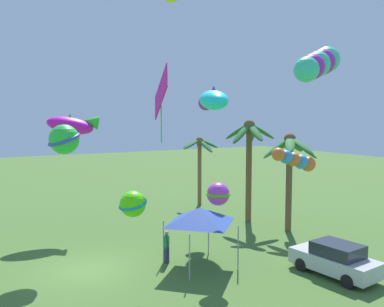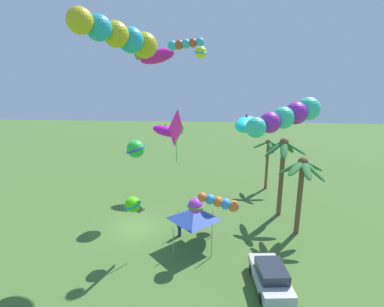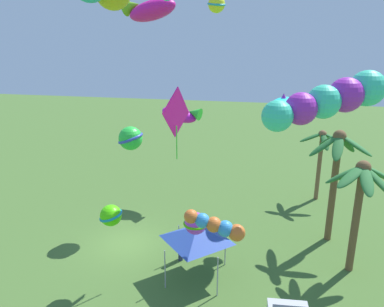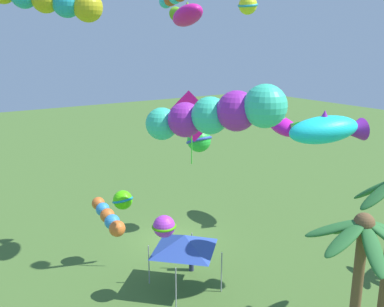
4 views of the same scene
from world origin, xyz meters
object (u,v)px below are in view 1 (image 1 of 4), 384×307
palm_tree_1 (249,146)px  kite_tube_8 (319,64)px  kite_diamond_1 (161,93)px  kite_ball_6 (133,204)px  palm_tree_0 (290,155)px  kite_ball_10 (218,194)px  kite_ball_2 (64,139)px  spectator_0 (167,247)px  kite_fish_4 (73,125)px  festival_tent (200,216)px  palm_tree_2 (199,153)px  kite_tube_7 (295,160)px  kite_fish_9 (213,100)px  parked_car_0 (335,259)px

palm_tree_1 → kite_tube_8: (7.67, -1.83, 4.47)m
kite_diamond_1 → kite_ball_6: kite_diamond_1 is taller
palm_tree_0 → kite_ball_10: bearing=-64.4°
kite_diamond_1 → kite_ball_10: kite_diamond_1 is taller
palm_tree_0 → kite_ball_2: (-2.02, -13.10, 1.23)m
spectator_0 → kite_ball_10: bearing=29.9°
kite_fish_4 → kite_ball_6: 11.74m
spectator_0 → kite_ball_6: bearing=-46.6°
palm_tree_1 → kite_ball_10: palm_tree_1 is taller
kite_diamond_1 → kite_ball_2: bearing=-128.9°
palm_tree_1 → spectator_0: 10.35m
festival_tent → kite_ball_10: 1.76m
palm_tree_0 → festival_tent: 8.56m
palm_tree_2 → kite_tube_7: kite_tube_7 is taller
kite_ball_10 → palm_tree_0: bearing=115.6°
palm_tree_0 → kite_fish_9: 5.81m
palm_tree_2 → spectator_0: size_ratio=3.49×
kite_tube_7 → kite_fish_9: size_ratio=0.56×
palm_tree_2 → kite_ball_6: bearing=-39.6°
spectator_0 → festival_tent: (1.19, 1.18, 1.65)m
kite_fish_4 → kite_tube_7: size_ratio=1.60×
palm_tree_2 → kite_ball_6: (13.25, -10.96, -0.55)m
parked_car_0 → kite_fish_4: bearing=-149.9°
kite_diamond_1 → kite_fish_9: 6.47m
parked_car_0 → kite_fish_4: 17.20m
kite_diamond_1 → kite_tube_8: bearing=62.5°
palm_tree_1 → kite_fish_4: (-4.43, -10.55, 1.44)m
palm_tree_1 → kite_diamond_1: size_ratio=1.85×
palm_tree_1 → kite_tube_7: (10.01, -5.44, 0.25)m
parked_car_0 → kite_ball_2: size_ratio=2.23×
kite_ball_2 → kite_tube_7: 11.32m
kite_ball_6 → palm_tree_2: bearing=140.4°
kite_diamond_1 → kite_tube_8: size_ratio=0.86×
palm_tree_1 → parked_car_0: palm_tree_1 is taller
kite_fish_9 → kite_tube_7: bearing=-13.1°
palm_tree_1 → palm_tree_2: 6.39m
kite_ball_2 → kite_fish_9: bearing=93.8°
palm_tree_1 → parked_car_0: (9.55, -2.44, -4.44)m
palm_tree_2 → kite_ball_2: (7.40, -12.26, 1.76)m
palm_tree_2 → kite_fish_4: bearing=-79.8°
spectator_0 → kite_diamond_1: kite_diamond_1 is taller
kite_ball_10 → kite_diamond_1: bearing=-148.5°
kite_ball_2 → kite_tube_8: bearing=58.0°
palm_tree_2 → festival_tent: (11.84, -7.03, -1.79)m
palm_tree_2 → kite_fish_4: size_ratio=1.58×
palm_tree_0 → parked_car_0: (6.45, -3.17, -4.04)m
kite_diamond_1 → kite_ball_6: size_ratio=2.61×
palm_tree_0 → kite_fish_9: size_ratio=1.56×
festival_tent → kite_tube_8: kite_tube_8 is taller
palm_tree_0 → kite_ball_2: 13.31m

